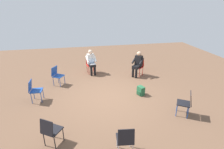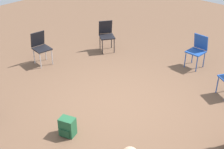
% 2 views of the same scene
% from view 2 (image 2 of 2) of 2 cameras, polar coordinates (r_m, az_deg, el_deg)
% --- Properties ---
extents(ground_plane, '(16.68, 16.68, 0.00)m').
position_cam_2_polar(ground_plane, '(6.59, 1.19, -5.90)').
color(ground_plane, brown).
extents(chair_east, '(0.45, 0.41, 0.85)m').
position_cam_2_polar(chair_east, '(8.23, 15.38, 4.55)').
color(chair_east, '#1E4799').
rests_on(chair_east, ground).
extents(chair_northeast, '(0.57, 0.58, 0.85)m').
position_cam_2_polar(chair_northeast, '(8.87, -1.04, 7.46)').
color(chair_northeast, black).
rests_on(chair_northeast, ground).
extents(chair_north, '(0.44, 0.48, 0.85)m').
position_cam_2_polar(chair_north, '(8.31, -12.95, 5.14)').
color(chair_north, black).
rests_on(chair_north, ground).
extents(backpack_near_laptop_user, '(0.30, 0.33, 0.36)m').
position_cam_2_polar(backpack_near_laptop_user, '(5.85, -8.12, -9.59)').
color(backpack_near_laptop_user, '#235B38').
rests_on(backpack_near_laptop_user, ground).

